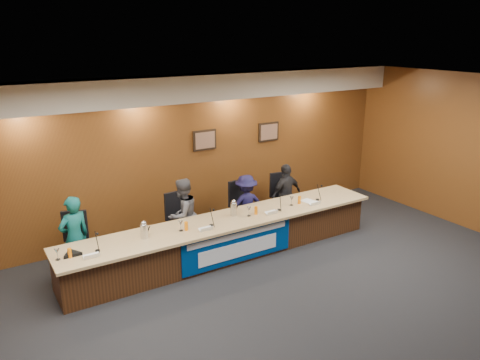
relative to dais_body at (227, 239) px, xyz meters
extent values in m
plane|color=black|center=(0.00, -2.40, -0.35)|extent=(10.00, 10.00, 0.00)
cube|color=silver|center=(0.00, -2.40, 2.85)|extent=(10.00, 8.00, 0.04)
cube|color=#5D3314|center=(0.00, 1.60, 1.25)|extent=(10.00, 0.04, 3.20)
cube|color=beige|center=(0.00, 1.35, 2.60)|extent=(10.00, 0.50, 0.50)
cube|color=#3B200F|center=(0.00, 0.00, 0.00)|extent=(6.00, 0.80, 0.70)
cube|color=tan|center=(0.00, -0.05, 0.38)|extent=(6.10, 0.95, 0.05)
cube|color=navy|center=(0.00, -0.41, 0.03)|extent=(2.20, 0.02, 0.65)
cube|color=silver|center=(0.00, -0.43, 0.23)|extent=(2.00, 0.01, 0.10)
cube|color=silver|center=(0.00, -0.43, -0.05)|extent=(1.60, 0.01, 0.28)
cube|color=black|center=(0.40, 1.57, 1.50)|extent=(0.52, 0.04, 0.42)
cube|color=black|center=(2.00, 1.57, 1.50)|extent=(0.52, 0.04, 0.42)
imported|color=#0C4F4C|center=(-2.53, 0.66, 0.37)|extent=(0.60, 0.47, 1.44)
imported|color=#4B494F|center=(-0.57, 0.66, 0.36)|extent=(0.84, 0.76, 1.41)
imported|color=#131035|center=(0.84, 0.66, 0.28)|extent=(0.87, 0.58, 1.26)
imported|color=black|center=(1.84, 0.66, 0.32)|extent=(0.82, 0.41, 1.34)
cube|color=black|center=(-2.53, 0.76, 0.13)|extent=(0.63, 0.63, 0.08)
cube|color=black|center=(-0.57, 0.76, 0.13)|extent=(0.50, 0.50, 0.08)
cube|color=black|center=(0.84, 0.76, 0.13)|extent=(0.52, 0.52, 0.08)
cube|color=black|center=(1.84, 0.76, 0.13)|extent=(0.55, 0.55, 0.08)
cube|color=white|center=(-2.49, -0.32, 0.45)|extent=(0.24, 0.08, 0.10)
cylinder|color=black|center=(-2.36, -0.11, 0.41)|extent=(0.07, 0.07, 0.02)
cylinder|color=orange|center=(-2.77, -0.11, 0.47)|extent=(0.06, 0.06, 0.15)
cylinder|color=silver|center=(-2.94, -0.09, 0.49)|extent=(0.08, 0.08, 0.18)
cube|color=white|center=(-0.57, -0.32, 0.45)|extent=(0.24, 0.08, 0.10)
cylinder|color=black|center=(-0.40, -0.16, 0.41)|extent=(0.07, 0.07, 0.02)
cylinder|color=orange|center=(-0.85, -0.10, 0.47)|extent=(0.06, 0.06, 0.15)
cylinder|color=silver|center=(-0.94, -0.08, 0.49)|extent=(0.08, 0.08, 0.18)
cube|color=white|center=(0.82, -0.28, 0.45)|extent=(0.24, 0.08, 0.10)
cylinder|color=black|center=(1.05, -0.17, 0.41)|extent=(0.07, 0.07, 0.02)
cylinder|color=orange|center=(0.56, -0.11, 0.47)|extent=(0.06, 0.06, 0.15)
cylinder|color=silver|center=(0.41, -0.12, 0.49)|extent=(0.08, 0.08, 0.18)
cube|color=white|center=(1.81, -0.33, 0.45)|extent=(0.24, 0.08, 0.10)
cylinder|color=black|center=(2.04, -0.12, 0.41)|extent=(0.07, 0.07, 0.02)
cylinder|color=orange|center=(1.60, -0.08, 0.47)|extent=(0.06, 0.06, 0.15)
cylinder|color=silver|center=(1.41, -0.09, 0.49)|extent=(0.08, 0.08, 0.18)
cylinder|color=silver|center=(-1.57, -0.03, 0.52)|extent=(0.13, 0.13, 0.24)
cylinder|color=silver|center=(0.18, 0.05, 0.52)|extent=(0.12, 0.12, 0.24)
cylinder|color=black|center=(-2.72, -0.05, 0.43)|extent=(0.32, 0.32, 0.05)
cube|color=white|center=(1.84, -0.09, 0.40)|extent=(0.26, 0.33, 0.01)
camera|label=1|loc=(-3.91, -6.82, 3.61)|focal=35.00mm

